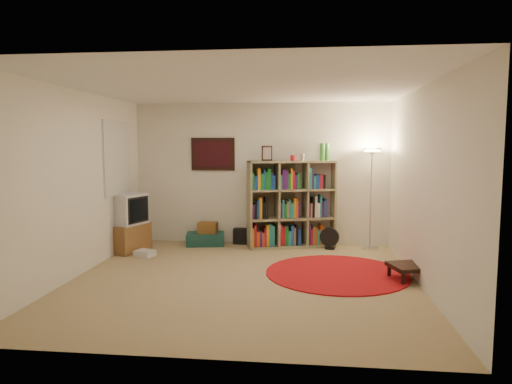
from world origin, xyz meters
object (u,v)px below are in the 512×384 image
floor_fan (330,238)px  tv_stand (128,224)px  suitcase (205,239)px  bookshelf (290,205)px  side_table (409,267)px  floor_lamp (372,165)px

floor_fan → tv_stand: bearing=-154.6°
floor_fan → suitcase: floor_fan is taller
bookshelf → suitcase: size_ratio=2.48×
suitcase → side_table: bearing=-40.0°
tv_stand → suitcase: tv_stand is taller
floor_fan → tv_stand: tv_stand is taller
floor_lamp → suitcase: bearing=179.6°
floor_lamp → suitcase: (-2.85, 0.02, -1.32)m
floor_lamp → side_table: (0.26, -1.77, -1.25)m
floor_fan → floor_lamp: bearing=22.7°
bookshelf → floor_lamp: (1.36, -0.06, 0.70)m
suitcase → side_table: size_ratio=1.25×
floor_lamp → floor_fan: floor_lamp is taller
floor_lamp → tv_stand: (-4.01, -0.60, -0.96)m
floor_fan → side_table: bearing=-44.5°
tv_stand → side_table: bearing=4.7°
floor_fan → side_table: 1.94m
bookshelf → suitcase: (-1.49, -0.04, -0.62)m
bookshelf → suitcase: 1.61m
bookshelf → side_table: bearing=-64.2°
side_table → floor_fan: bearing=119.0°
floor_lamp → suitcase: 3.14m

